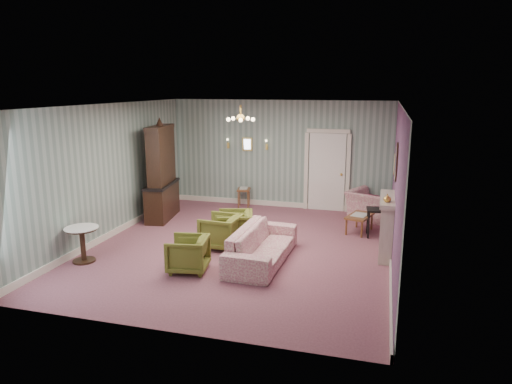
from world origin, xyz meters
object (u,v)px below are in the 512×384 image
(sofa_chintz, at_px, (262,239))
(dresser, at_px, (161,170))
(wingback_chair, at_px, (374,201))
(side_table_black, at_px, (376,223))
(olive_chair_b, at_px, (221,230))
(coffee_table, at_px, (359,223))
(fireplace, at_px, (386,226))
(olive_chair_a, at_px, (188,252))
(pedestal_table, at_px, (83,244))
(olive_chair_c, at_px, (235,225))

(sofa_chintz, height_order, dresser, dresser)
(wingback_chair, relative_size, dresser, 0.46)
(dresser, relative_size, side_table_black, 3.85)
(olive_chair_b, relative_size, side_table_black, 1.19)
(coffee_table, bearing_deg, olive_chair_b, -145.95)
(sofa_chintz, height_order, fireplace, fireplace)
(dresser, xyz_separation_m, coffee_table, (4.85, 0.13, -1.03))
(sofa_chintz, bearing_deg, olive_chair_a, 126.74)
(olive_chair_b, height_order, pedestal_table, olive_chair_b)
(olive_chair_c, xyz_separation_m, fireplace, (3.09, 0.13, 0.21))
(sofa_chintz, xyz_separation_m, fireplace, (2.25, 1.03, 0.14))
(dresser, distance_m, pedestal_table, 3.26)
(sofa_chintz, bearing_deg, coffee_table, -34.01)
(side_table_black, bearing_deg, dresser, 178.86)
(wingback_chair, relative_size, side_table_black, 1.77)
(olive_chair_b, relative_size, fireplace, 0.54)
(olive_chair_b, bearing_deg, olive_chair_a, -2.63)
(olive_chair_c, distance_m, pedestal_table, 3.04)
(olive_chair_a, relative_size, coffee_table, 0.87)
(olive_chair_b, relative_size, pedestal_table, 1.11)
(sofa_chintz, relative_size, fireplace, 1.60)
(olive_chair_c, distance_m, sofa_chintz, 1.24)
(fireplace, height_order, coffee_table, fireplace)
(sofa_chintz, xyz_separation_m, side_table_black, (2.04, 2.10, -0.12))
(dresser, bearing_deg, olive_chair_b, -46.95)
(olive_chair_c, bearing_deg, wingback_chair, 116.18)
(olive_chair_a, relative_size, olive_chair_b, 0.93)
(wingback_chair, xyz_separation_m, dresser, (-5.12, -1.24, 0.74))
(pedestal_table, bearing_deg, olive_chair_a, 3.15)
(olive_chair_b, relative_size, wingback_chair, 0.67)
(coffee_table, xyz_separation_m, side_table_black, (0.37, -0.23, 0.11))
(olive_chair_c, relative_size, coffee_table, 0.92)
(olive_chair_a, height_order, pedestal_table, olive_chair_a)
(olive_chair_a, bearing_deg, dresser, -155.80)
(coffee_table, relative_size, pedestal_table, 1.18)
(pedestal_table, bearing_deg, wingback_chair, 39.99)
(sofa_chintz, bearing_deg, olive_chair_b, 64.69)
(olive_chair_b, distance_m, side_table_black, 3.44)
(dresser, xyz_separation_m, pedestal_table, (-0.08, -3.13, -0.89))
(olive_chair_a, height_order, dresser, dresser)
(olive_chair_b, height_order, side_table_black, olive_chair_b)
(olive_chair_b, xyz_separation_m, fireplace, (3.27, 0.52, 0.20))
(olive_chair_c, height_order, side_table_black, olive_chair_c)
(olive_chair_b, distance_m, olive_chair_c, 0.43)
(coffee_table, height_order, pedestal_table, pedestal_table)
(sofa_chintz, distance_m, coffee_table, 2.88)
(wingback_chair, relative_size, fireplace, 0.81)
(olive_chair_a, xyz_separation_m, side_table_black, (3.21, 2.91, -0.03))
(olive_chair_a, bearing_deg, pedestal_table, -96.34)
(sofa_chintz, xyz_separation_m, coffee_table, (1.67, 2.33, -0.23))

